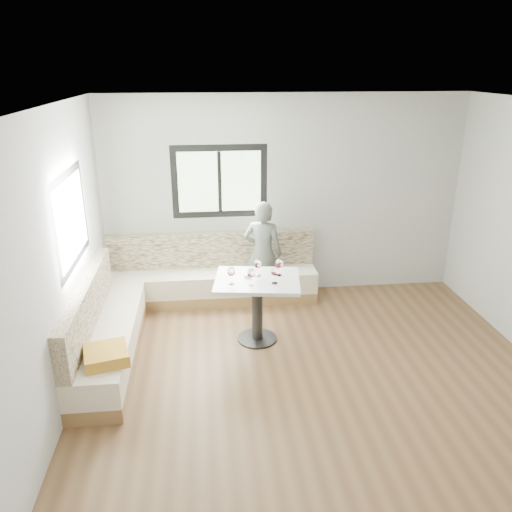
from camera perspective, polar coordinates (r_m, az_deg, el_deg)
The scene contains 10 objects.
room at distance 4.72m, azimuth 7.07°, elevation -0.55°, with size 5.01×5.01×2.81m.
banquette at distance 6.47m, azimuth -9.70°, elevation -4.97°, with size 2.90×2.80×0.95m.
table at distance 5.89m, azimuth 0.14°, elevation -4.43°, with size 1.08×0.89×0.80m.
person at distance 6.80m, azimuth 0.79°, elevation 0.32°, with size 0.53×0.35×1.46m, color #535A53.
olive_ramekin at distance 5.86m, azimuth -0.96°, elevation -2.20°, with size 0.09×0.09×0.04m.
wine_glass_a at distance 5.63m, azimuth -2.85°, elevation -1.85°, with size 0.09×0.09×0.21m.
wine_glass_b at distance 5.59m, azimuth -0.55°, elevation -2.00°, with size 0.09×0.09×0.21m.
wine_glass_c at distance 5.64m, azimuth 2.16°, elevation -1.80°, with size 0.09×0.09×0.21m.
wine_glass_d at distance 5.84m, azimuth 0.17°, elevation -0.95°, with size 0.09×0.09×0.21m.
wine_glass_e at distance 5.86m, azimuth 2.66°, elevation -0.93°, with size 0.09×0.09×0.21m.
Camera 1 is at (-1.13, -4.19, 3.14)m, focal length 35.00 mm.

